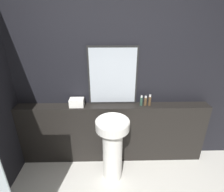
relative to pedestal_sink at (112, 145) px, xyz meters
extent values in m
cube|color=black|center=(0.02, 0.51, 0.70)|extent=(8.00, 0.06, 2.50)
cube|color=black|center=(0.02, 0.38, -0.08)|extent=(2.78, 0.20, 0.95)
cylinder|color=white|center=(0.00, 0.00, -0.15)|extent=(0.26, 0.26, 0.81)
cylinder|color=white|center=(0.00, 0.00, 0.32)|extent=(0.43, 0.43, 0.12)
torus|color=white|center=(0.00, 0.00, 0.37)|extent=(0.42, 0.42, 0.02)
cube|color=black|center=(0.02, 0.46, 0.81)|extent=(0.68, 0.03, 0.82)
cube|color=#B2BCC6|center=(0.02, 0.45, 0.81)|extent=(0.63, 0.02, 0.77)
cube|color=white|center=(-0.50, 0.38, 0.45)|extent=(0.20, 0.14, 0.11)
cylinder|color=#2D4C3D|center=(0.42, 0.38, 0.46)|extent=(0.04, 0.04, 0.12)
cylinder|color=silver|center=(0.42, 0.38, 0.53)|extent=(0.03, 0.03, 0.03)
cylinder|color=#4C3823|center=(0.48, 0.38, 0.45)|extent=(0.04, 0.04, 0.12)
cylinder|color=silver|center=(0.48, 0.38, 0.53)|extent=(0.03, 0.03, 0.03)
cylinder|color=#4C3823|center=(0.54, 0.38, 0.46)|extent=(0.04, 0.04, 0.13)
cylinder|color=silver|center=(0.54, 0.38, 0.54)|extent=(0.03, 0.03, 0.03)
camera|label=1|loc=(-0.05, -1.84, 1.54)|focal=28.00mm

